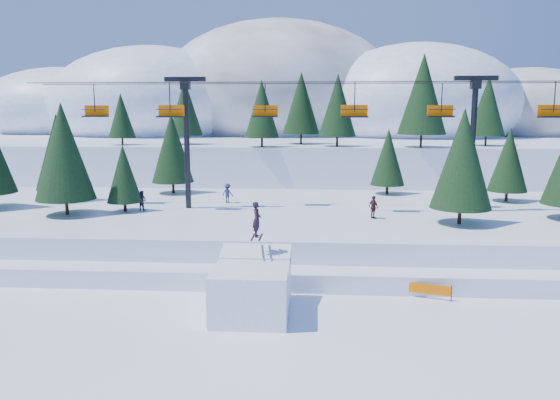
# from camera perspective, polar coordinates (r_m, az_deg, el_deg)

# --- Properties ---
(ground) EXTENTS (160.00, 160.00, 0.00)m
(ground) POSITION_cam_1_polar(r_m,az_deg,el_deg) (26.50, 0.98, -13.34)
(ground) COLOR white
(ground) RESTS_ON ground
(mid_shelf) EXTENTS (70.00, 22.00, 2.50)m
(mid_shelf) POSITION_cam_1_polar(r_m,az_deg,el_deg) (43.37, 2.18, -2.60)
(mid_shelf) COLOR white
(mid_shelf) RESTS_ON ground
(berm) EXTENTS (70.00, 6.00, 1.10)m
(berm) POSITION_cam_1_polar(r_m,az_deg,el_deg) (33.85, 1.67, -7.25)
(berm) COLOR white
(berm) RESTS_ON ground
(mountain_ridge) EXTENTS (119.00, 60.74, 26.46)m
(mountain_ridge) POSITION_cam_1_polar(r_m,az_deg,el_deg) (97.97, 0.18, 9.00)
(mountain_ridge) COLOR white
(mountain_ridge) RESTS_ON ground
(jump_kicker) EXTENTS (3.74, 5.10, 5.52)m
(jump_kicker) POSITION_cam_1_polar(r_m,az_deg,el_deg) (27.98, -2.93, -9.07)
(jump_kicker) COLOR white
(jump_kicker) RESTS_ON ground
(chairlift) EXTENTS (46.00, 3.21, 10.28)m
(chairlift) POSITION_cam_1_polar(r_m,az_deg,el_deg) (42.48, 4.43, 8.11)
(chairlift) COLOR black
(chairlift) RESTS_ON mid_shelf
(conifer_stand) EXTENTS (64.26, 17.11, 10.28)m
(conifer_stand) POSITION_cam_1_polar(r_m,az_deg,el_deg) (43.66, 5.73, 5.16)
(conifer_stand) COLOR black
(conifer_stand) RESTS_ON mid_shelf
(distant_skiers) EXTENTS (27.02, 8.07, 1.67)m
(distant_skiers) POSITION_cam_1_polar(r_m,az_deg,el_deg) (43.58, 0.23, 0.21)
(distant_skiers) COLOR #233E2D
(distant_skiers) RESTS_ON mid_shelf
(banner_near) EXTENTS (2.74, 0.86, 0.90)m
(banner_near) POSITION_cam_1_polar(r_m,az_deg,el_deg) (31.34, 14.90, -8.97)
(banner_near) COLOR black
(banner_near) RESTS_ON ground
(banner_far) EXTENTS (2.65, 1.12, 0.90)m
(banner_far) POSITION_cam_1_polar(r_m,az_deg,el_deg) (32.82, 15.34, -8.15)
(banner_far) COLOR black
(banner_far) RESTS_ON ground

